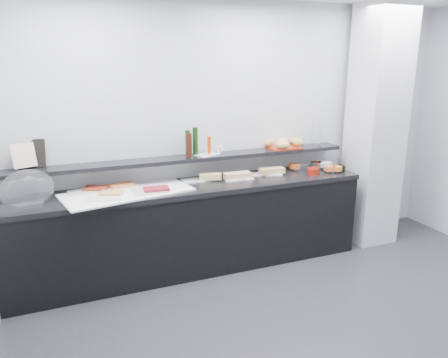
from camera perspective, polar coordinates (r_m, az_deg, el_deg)
name	(u,v)px	position (r m, az deg, el deg)	size (l,w,h in m)	color
ground	(350,347)	(3.69, 16.15, -20.28)	(5.00, 5.00, 0.00)	#2D2D30
back_wall	(243,131)	(4.78, 2.53, 6.24)	(5.00, 0.02, 2.70)	silver
column	(375,128)	(5.30, 19.18, 6.33)	(0.50, 0.50, 2.70)	silver
buffet_cabinet	(192,229)	(4.52, -4.16, -6.57)	(3.60, 0.60, 0.85)	black
counter_top	(191,187)	(4.37, -4.28, -1.09)	(3.62, 0.62, 0.05)	black
wall_shelf	(186,159)	(4.46, -5.04, 2.64)	(3.60, 0.25, 0.04)	black
cloche_base	(16,201)	(4.21, -25.50, -2.60)	(0.39, 0.26, 0.04)	#AFB0B6
cloche_dome	(27,189)	(4.15, -24.29, -1.19)	(0.47, 0.31, 0.34)	white
linen_runner	(127,192)	(4.18, -12.55, -1.72)	(1.17, 0.55, 0.01)	white
platter_meat_a	(85,192)	(4.26, -17.66, -1.57)	(0.29, 0.19, 0.01)	white
food_meat_a	(96,188)	(4.28, -16.36, -1.14)	(0.22, 0.14, 0.02)	maroon
platter_salmon	(121,186)	(4.34, -13.36, -0.92)	(0.28, 0.19, 0.01)	silver
food_salmon	(121,185)	(4.31, -13.27, -0.77)	(0.22, 0.14, 0.02)	orange
platter_cheese	(105,198)	(4.03, -15.31, -2.35)	(0.29, 0.19, 0.01)	white
food_cheese	(111,193)	(4.09, -14.50, -1.76)	(0.20, 0.13, 0.02)	gold
platter_meat_b	(151,191)	(4.15, -9.53, -1.50)	(0.32, 0.22, 0.01)	silver
food_meat_b	(156,189)	(4.13, -8.83, -1.28)	(0.23, 0.15, 0.02)	maroon
sandwich_plate_left	(200,180)	(4.51, -3.17, -0.09)	(0.37, 0.16, 0.01)	white
sandwich_food_left	(210,177)	(4.48, -1.80, 0.32)	(0.22, 0.09, 0.06)	#D4BF6F
tongs_left	(214,179)	(4.50, -1.37, 0.04)	(0.01, 0.01, 0.16)	silver
sandwich_plate_mid	(239,179)	(4.53, 1.91, 0.01)	(0.30, 0.13, 0.01)	white
sandwich_food_mid	(237,175)	(4.53, 1.74, 0.47)	(0.28, 0.11, 0.06)	tan
tongs_mid	(244,179)	(4.49, 2.64, -0.02)	(0.01, 0.01, 0.16)	silver
sandwich_plate_right	(266,174)	(4.75, 5.46, 0.66)	(0.34, 0.15, 0.01)	white
sandwich_food_right	(272,171)	(4.74, 6.25, 1.09)	(0.27, 0.11, 0.06)	tan
tongs_right	(265,175)	(4.66, 5.44, 0.52)	(0.01, 0.01, 0.16)	#B1B3B8
bowl_glass_fruit	(301,167)	(4.98, 10.05, 1.52)	(0.18, 0.18, 0.07)	white
fill_glass_fruit	(295,166)	(4.97, 9.21, 1.69)	(0.13, 0.13, 0.05)	#CC501B
bowl_black_jam	(316,165)	(5.11, 11.89, 1.80)	(0.12, 0.12, 0.07)	black
fill_black_jam	(317,164)	(5.11, 12.10, 1.90)	(0.11, 0.11, 0.05)	#63130E
bowl_glass_cream	(318,166)	(5.06, 12.24, 1.64)	(0.19, 0.19, 0.07)	silver
fill_glass_cream	(324,164)	(5.13, 12.98, 1.91)	(0.17, 0.17, 0.05)	silver
bowl_red_jam	(313,171)	(4.82, 11.54, 0.98)	(0.13, 0.13, 0.07)	maroon
fill_red_jam	(315,169)	(4.87, 11.83, 1.24)	(0.09, 0.09, 0.05)	#52170B
bowl_glass_salmon	(336,169)	(5.00, 14.41, 1.33)	(0.17, 0.17, 0.07)	silver
fill_glass_salmon	(329,168)	(4.95, 13.61, 1.37)	(0.13, 0.13, 0.05)	#CC6232
bowl_black_fruit	(340,169)	(5.01, 14.94, 1.32)	(0.11, 0.11, 0.07)	black
fill_black_fruit	(337,169)	(4.96, 14.59, 1.33)	(0.10, 0.10, 0.05)	orange
framed_print	(32,153)	(4.36, -23.84, 3.07)	(0.24, 0.02, 0.26)	black
print_art	(24,155)	(4.30, -24.68, 2.81)	(0.20, 0.00, 0.22)	beige
condiment_tray	(207,155)	(4.52, -2.19, 3.21)	(0.25, 0.15, 0.01)	white
bottle_green_a	(188,143)	(4.44, -4.77, 4.73)	(0.05, 0.05, 0.26)	#0E3312
bottle_brown	(189,145)	(4.37, -4.58, 4.43)	(0.06, 0.06, 0.24)	#361309
bottle_green_b	(195,141)	(4.49, -3.76, 5.00)	(0.05, 0.05, 0.28)	#0F330E
bottle_hot	(209,145)	(4.51, -1.95, 4.42)	(0.04, 0.04, 0.18)	#B7390D
shaker_salt	(218,150)	(4.56, -0.75, 3.86)	(0.03, 0.03, 0.07)	silver
shaker_pepper	(221,149)	(4.60, -0.37, 3.95)	(0.04, 0.04, 0.07)	white
bread_tray	(284,148)	(4.90, 7.81, 4.09)	(0.35, 0.24, 0.02)	#9A2510
bread_roll_nw	(269,143)	(4.87, 5.87, 4.70)	(0.12, 0.08, 0.08)	#B58045
bread_roll_n	(283,141)	(4.98, 7.68, 4.89)	(0.13, 0.08, 0.08)	tan
bread_roll_ne	(296,141)	(5.04, 9.41, 4.93)	(0.16, 0.10, 0.08)	#AD8742
bread_roll_s	(283,145)	(4.78, 7.70, 4.42)	(0.14, 0.09, 0.08)	tan
bread_roll_se	(298,143)	(4.94, 9.70, 4.70)	(0.13, 0.08, 0.08)	#B39144
bread_roll_midw	(282,143)	(4.88, 7.54, 4.67)	(0.14, 0.09, 0.08)	tan
carafe	(317,133)	(5.09, 12.08, 5.93)	(0.11, 0.11, 0.30)	silver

